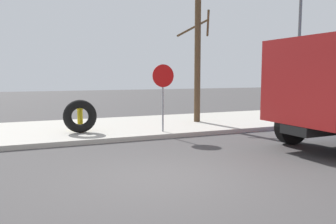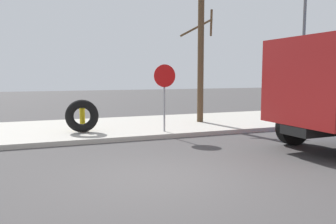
% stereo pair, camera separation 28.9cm
% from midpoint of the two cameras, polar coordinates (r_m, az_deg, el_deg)
% --- Properties ---
extents(ground_plane, '(80.00, 80.00, 0.00)m').
position_cam_midpoint_polar(ground_plane, '(6.94, -1.43, -11.12)').
color(ground_plane, '#423F3F').
extents(sidewalk_curb, '(36.00, 5.00, 0.15)m').
position_cam_midpoint_polar(sidewalk_curb, '(13.06, -11.83, -2.70)').
color(sidewalk_curb, '#ADA89E').
rests_on(sidewalk_curb, ground).
extents(fire_hydrant, '(0.21, 0.47, 0.87)m').
position_cam_midpoint_polar(fire_hydrant, '(12.10, -15.13, -0.89)').
color(fire_hydrant, yellow).
rests_on(fire_hydrant, sidewalk_curb).
extents(loose_tire, '(1.11, 0.39, 1.11)m').
position_cam_midpoint_polar(loose_tire, '(11.70, -15.17, -0.70)').
color(loose_tire, black).
rests_on(loose_tire, sidewalk_curb).
extents(stop_sign, '(0.76, 0.08, 2.27)m').
position_cam_midpoint_polar(stop_sign, '(11.48, -1.56, 4.51)').
color(stop_sign, gray).
rests_on(stop_sign, sidewalk_curb).
extents(bare_tree, '(1.67, 1.45, 6.13)m').
position_cam_midpoint_polar(bare_tree, '(14.07, 4.32, 10.47)').
color(bare_tree, '#4C3823').
rests_on(bare_tree, sidewalk_curb).
extents(street_light_pole, '(0.12, 0.12, 5.84)m').
position_cam_midpoint_polar(street_light_pole, '(14.58, 20.47, 9.77)').
color(street_light_pole, '#595B5E').
rests_on(street_light_pole, sidewalk_curb).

